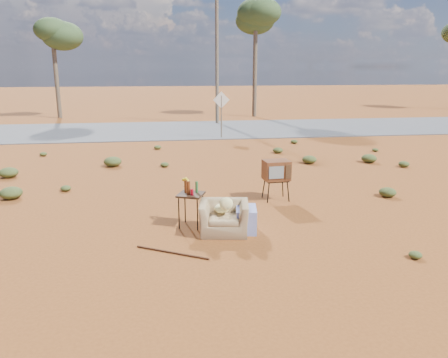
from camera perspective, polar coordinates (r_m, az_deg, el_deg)
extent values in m
plane|color=brown|center=(9.16, 0.53, -6.67)|extent=(140.00, 140.00, 0.00)
cube|color=#565659|center=(23.71, -4.95, 6.45)|extent=(140.00, 7.00, 0.04)
imported|color=#977A52|center=(8.90, 0.00, -4.39)|extent=(1.07, 0.78, 0.86)
ellipsoid|color=#F0EB93|center=(8.92, -0.28, -3.87)|extent=(0.31, 0.31, 0.18)
ellipsoid|color=#F0EB93|center=(8.67, 0.29, -3.28)|extent=(0.27, 0.14, 0.27)
cube|color=#213099|center=(9.05, 2.91, -5.27)|extent=(0.50, 0.69, 0.50)
cube|color=black|center=(11.13, 6.80, -0.15)|extent=(0.60, 0.47, 0.03)
cylinder|color=black|center=(10.94, 5.81, -1.79)|extent=(0.03, 0.03, 0.52)
cylinder|color=black|center=(11.10, 8.37, -1.62)|extent=(0.03, 0.03, 0.52)
cylinder|color=black|center=(11.31, 5.19, -1.23)|extent=(0.03, 0.03, 0.52)
cylinder|color=black|center=(11.47, 7.67, -1.08)|extent=(0.03, 0.03, 0.52)
cube|color=brown|center=(11.07, 6.84, 1.17)|extent=(0.67, 0.54, 0.49)
cube|color=gray|center=(10.80, 6.85, 0.84)|extent=(0.38, 0.05, 0.31)
cube|color=#472D19|center=(10.91, 8.38, 0.91)|extent=(0.15, 0.03, 0.35)
cube|color=#332012|center=(9.17, -4.36, -2.03)|extent=(0.66, 0.66, 0.04)
cylinder|color=black|center=(9.16, -5.91, -4.41)|extent=(0.02, 0.02, 0.71)
cylinder|color=black|center=(9.04, -3.49, -4.62)|extent=(0.02, 0.02, 0.71)
cylinder|color=black|center=(9.52, -5.11, -3.65)|extent=(0.02, 0.02, 0.71)
cylinder|color=black|center=(9.40, -2.77, -3.84)|extent=(0.02, 0.02, 0.71)
cylinder|color=#54230E|center=(9.21, -5.00, -0.99)|extent=(0.07, 0.07, 0.26)
cylinder|color=#54230E|center=(9.06, -4.66, -1.18)|extent=(0.07, 0.07, 0.28)
cylinder|color=#275C29|center=(9.20, -3.59, -1.06)|extent=(0.06, 0.06, 0.24)
cylinder|color=#A80D21|center=(9.04, -4.20, -1.71)|extent=(0.06, 0.06, 0.13)
cylinder|color=silver|center=(9.33, -4.97, -1.18)|extent=(0.08, 0.08, 0.14)
ellipsoid|color=yellow|center=(9.29, -4.99, -0.22)|extent=(0.16, 0.16, 0.12)
cylinder|color=#4F2815|center=(8.12, -6.80, -9.51)|extent=(1.30, 0.78, 0.04)
cylinder|color=brown|center=(20.77, -0.35, 8.09)|extent=(0.06, 0.06, 2.00)
cube|color=silver|center=(20.69, -0.35, 10.29)|extent=(0.78, 0.04, 0.78)
cylinder|color=brown|center=(31.18, -21.11, 12.96)|extent=(0.28, 0.28, 6.00)
ellipsoid|color=#3B552C|center=(31.26, -21.54, 17.53)|extent=(3.20, 3.20, 2.20)
cylinder|color=brown|center=(30.11, 4.07, 14.80)|extent=(0.28, 0.28, 7.00)
ellipsoid|color=#3B552C|center=(30.28, 4.18, 20.48)|extent=(3.20, 3.20, 2.20)
cylinder|color=brown|center=(26.17, -0.93, 15.98)|extent=(0.20, 0.20, 8.00)
ellipsoid|color=#465726|center=(12.50, -26.05, -1.64)|extent=(0.56, 0.56, 0.31)
ellipsoid|color=#465726|center=(12.19, 20.58, -1.62)|extent=(0.44, 0.44, 0.24)
ellipsoid|color=#465726|center=(15.37, -14.34, 2.22)|extent=(0.60, 0.60, 0.33)
ellipsoid|color=#465726|center=(16.02, 22.43, 1.81)|extent=(0.36, 0.36, 0.20)
ellipsoid|color=#465726|center=(17.35, 7.04, 3.74)|extent=(0.40, 0.40, 0.22)
ellipsoid|color=#465726|center=(18.24, -8.67, 4.12)|extent=(0.30, 0.30, 0.17)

